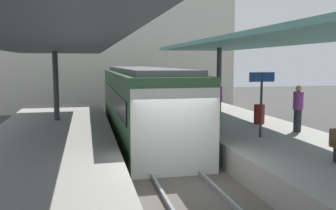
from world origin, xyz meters
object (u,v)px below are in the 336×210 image
platform_sign (262,90)px  litter_bin (259,114)px  commuter_train (142,102)px  passenger_near_bench (298,108)px  passenger_far_end (218,100)px

platform_sign → litter_bin: (1.24, 2.52, -1.22)m
commuter_train → passenger_near_bench: size_ratio=7.49×
commuter_train → litter_bin: bearing=-30.9°
litter_bin → passenger_far_end: passenger_far_end is taller
passenger_near_bench → passenger_far_end: passenger_far_end is taller
passenger_far_end → commuter_train: bearing=155.0°
passenger_far_end → passenger_near_bench: bearing=-58.9°
litter_bin → platform_sign: bearing=-116.2°
platform_sign → passenger_far_end: platform_sign is taller
litter_bin → passenger_near_bench: 2.06m
platform_sign → passenger_far_end: (-0.12, 3.75, -0.74)m
commuter_train → platform_sign: 6.21m
commuter_train → passenger_far_end: size_ratio=7.46×
litter_bin → passenger_near_bench: passenger_near_bench is taller
platform_sign → passenger_far_end: size_ratio=1.29×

